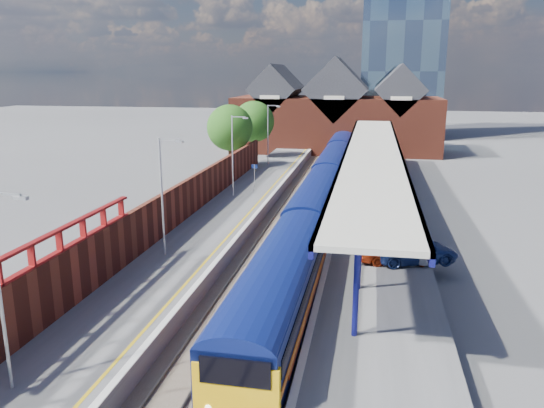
{
  "coord_description": "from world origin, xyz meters",
  "views": [
    {
      "loc": [
        5.36,
        -22.29,
        11.6
      ],
      "look_at": [
        -1.34,
        13.2,
        2.6
      ],
      "focal_mm": 35.0,
      "sensor_mm": 36.0,
      "label": 1
    }
  ],
  "objects_px": {
    "parked_car_dark": "(390,219)",
    "platform_sign": "(254,173)",
    "lamp_post_a": "(1,280)",
    "lamp_post_c": "(234,151)",
    "train": "(326,180)",
    "lamp_post_d": "(269,131)",
    "parked_car_silver": "(393,249)",
    "lamp_post_b": "(164,190)",
    "parked_car_red": "(395,250)",
    "parked_car_blue": "(416,251)"
  },
  "relations": [
    {
      "from": "lamp_post_b",
      "to": "platform_sign",
      "type": "relative_size",
      "value": 2.8
    },
    {
      "from": "lamp_post_b",
      "to": "platform_sign",
      "type": "xyz_separation_m",
      "value": [
        1.36,
        18.0,
        -2.3
      ]
    },
    {
      "from": "lamp_post_d",
      "to": "parked_car_dark",
      "type": "bearing_deg",
      "value": -60.81
    },
    {
      "from": "parked_car_silver",
      "to": "parked_car_dark",
      "type": "height_order",
      "value": "parked_car_silver"
    },
    {
      "from": "lamp_post_a",
      "to": "parked_car_red",
      "type": "distance_m",
      "value": 20.49
    },
    {
      "from": "lamp_post_c",
      "to": "parked_car_red",
      "type": "height_order",
      "value": "lamp_post_c"
    },
    {
      "from": "train",
      "to": "lamp_post_b",
      "type": "xyz_separation_m",
      "value": [
        -7.86,
        -18.75,
        2.87
      ]
    },
    {
      "from": "lamp_post_d",
      "to": "train",
      "type": "bearing_deg",
      "value": -59.34
    },
    {
      "from": "lamp_post_c",
      "to": "parked_car_blue",
      "type": "bearing_deg",
      "value": -44.95
    },
    {
      "from": "lamp_post_a",
      "to": "lamp_post_d",
      "type": "height_order",
      "value": "same"
    },
    {
      "from": "lamp_post_a",
      "to": "lamp_post_b",
      "type": "xyz_separation_m",
      "value": [
        0.0,
        14.0,
        0.0
      ]
    },
    {
      "from": "parked_car_red",
      "to": "parked_car_blue",
      "type": "relative_size",
      "value": 0.89
    },
    {
      "from": "parked_car_blue",
      "to": "lamp_post_b",
      "type": "bearing_deg",
      "value": 77.61
    },
    {
      "from": "lamp_post_a",
      "to": "lamp_post_c",
      "type": "height_order",
      "value": "same"
    },
    {
      "from": "lamp_post_d",
      "to": "parked_car_blue",
      "type": "bearing_deg",
      "value": -64.56
    },
    {
      "from": "parked_car_silver",
      "to": "lamp_post_b",
      "type": "bearing_deg",
      "value": 108.41
    },
    {
      "from": "train",
      "to": "parked_car_silver",
      "type": "xyz_separation_m",
      "value": [
        5.36,
        -17.21,
        -0.43
      ]
    },
    {
      "from": "parked_car_dark",
      "to": "parked_car_silver",
      "type": "bearing_deg",
      "value": -165.98
    },
    {
      "from": "lamp_post_b",
      "to": "lamp_post_d",
      "type": "height_order",
      "value": "same"
    },
    {
      "from": "lamp_post_b",
      "to": "parked_car_red",
      "type": "distance_m",
      "value": 13.77
    },
    {
      "from": "train",
      "to": "lamp_post_a",
      "type": "bearing_deg",
      "value": -103.49
    },
    {
      "from": "lamp_post_a",
      "to": "parked_car_dark",
      "type": "bearing_deg",
      "value": 59.32
    },
    {
      "from": "lamp_post_b",
      "to": "parked_car_silver",
      "type": "relative_size",
      "value": 1.68
    },
    {
      "from": "lamp_post_a",
      "to": "parked_car_red",
      "type": "relative_size",
      "value": 1.65
    },
    {
      "from": "lamp_post_b",
      "to": "lamp_post_a",
      "type": "bearing_deg",
      "value": -90.0
    },
    {
      "from": "train",
      "to": "platform_sign",
      "type": "xyz_separation_m",
      "value": [
        -6.49,
        -0.75,
        0.57
      ]
    },
    {
      "from": "lamp_post_d",
      "to": "parked_car_silver",
      "type": "xyz_separation_m",
      "value": [
        13.21,
        -30.47,
        -3.3
      ]
    },
    {
      "from": "train",
      "to": "lamp_post_d",
      "type": "height_order",
      "value": "lamp_post_d"
    },
    {
      "from": "train",
      "to": "lamp_post_d",
      "type": "xyz_separation_m",
      "value": [
        -7.86,
        13.25,
        2.87
      ]
    },
    {
      "from": "platform_sign",
      "to": "parked_car_blue",
      "type": "height_order",
      "value": "platform_sign"
    },
    {
      "from": "parked_car_dark",
      "to": "lamp_post_a",
      "type": "bearing_deg",
      "value": 163.52
    },
    {
      "from": "platform_sign",
      "to": "lamp_post_a",
      "type": "bearing_deg",
      "value": -92.44
    },
    {
      "from": "platform_sign",
      "to": "parked_car_red",
      "type": "relative_size",
      "value": 0.59
    },
    {
      "from": "parked_car_blue",
      "to": "parked_car_dark",
      "type": "bearing_deg",
      "value": -7.91
    },
    {
      "from": "parked_car_red",
      "to": "parked_car_blue",
      "type": "height_order",
      "value": "parked_car_red"
    },
    {
      "from": "parked_car_silver",
      "to": "parked_car_dark",
      "type": "relative_size",
      "value": 0.93
    },
    {
      "from": "train",
      "to": "parked_car_blue",
      "type": "relative_size",
      "value": 13.87
    },
    {
      "from": "parked_car_red",
      "to": "platform_sign",
      "type": "bearing_deg",
      "value": 24.17
    },
    {
      "from": "lamp_post_a",
      "to": "lamp_post_c",
      "type": "relative_size",
      "value": 1.0
    },
    {
      "from": "lamp_post_d",
      "to": "parked_car_silver",
      "type": "height_order",
      "value": "lamp_post_d"
    },
    {
      "from": "lamp_post_a",
      "to": "parked_car_blue",
      "type": "height_order",
      "value": "lamp_post_a"
    },
    {
      "from": "lamp_post_d",
      "to": "parked_car_dark",
      "type": "distance_m",
      "value": 27.35
    },
    {
      "from": "parked_car_dark",
      "to": "lamp_post_c",
      "type": "bearing_deg",
      "value": 74.03
    },
    {
      "from": "lamp_post_a",
      "to": "parked_car_dark",
      "type": "height_order",
      "value": "lamp_post_a"
    },
    {
      "from": "train",
      "to": "lamp_post_c",
      "type": "relative_size",
      "value": 9.42
    },
    {
      "from": "platform_sign",
      "to": "parked_car_red",
      "type": "distance_m",
      "value": 20.62
    },
    {
      "from": "parked_car_dark",
      "to": "platform_sign",
      "type": "bearing_deg",
      "value": 64.97
    },
    {
      "from": "lamp_post_d",
      "to": "parked_car_silver",
      "type": "relative_size",
      "value": 1.68
    },
    {
      "from": "train",
      "to": "parked_car_dark",
      "type": "xyz_separation_m",
      "value": [
        5.38,
        -10.44,
        -0.47
      ]
    },
    {
      "from": "parked_car_red",
      "to": "train",
      "type": "bearing_deg",
      "value": 6.0
    }
  ]
}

